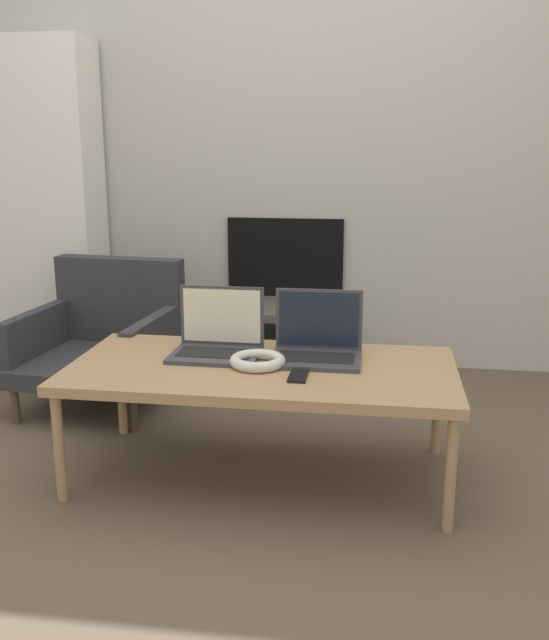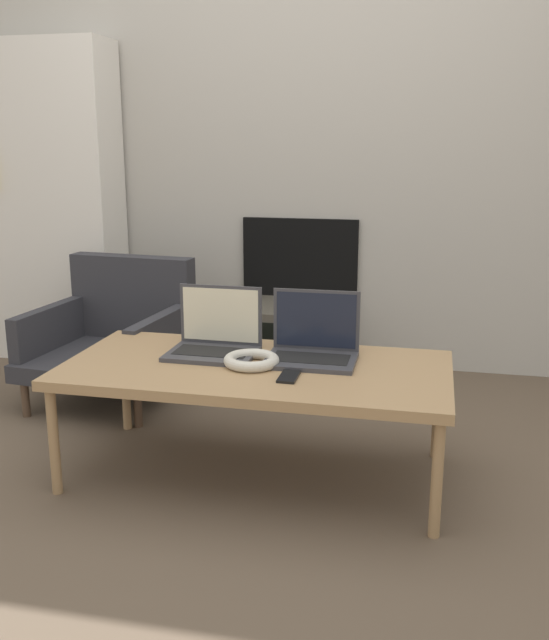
{
  "view_description": "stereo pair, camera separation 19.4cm",
  "coord_description": "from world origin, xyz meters",
  "px_view_note": "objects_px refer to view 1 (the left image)",
  "views": [
    {
      "loc": [
        0.4,
        -2.16,
        1.19
      ],
      "look_at": [
        0.0,
        0.5,
        0.51
      ],
      "focal_mm": 40.0,
      "sensor_mm": 36.0,
      "label": 1
    },
    {
      "loc": [
        0.59,
        -2.12,
        1.19
      ],
      "look_at": [
        0.0,
        0.5,
        0.51
      ],
      "focal_mm": 40.0,
      "sensor_mm": 36.0,
      "label": 2
    }
  ],
  "objects_px": {
    "laptop_right": "(317,344)",
    "phone": "(298,376)",
    "tv": "(279,340)",
    "headphones": "(258,361)",
    "armchair": "(105,335)",
    "laptop_left": "(218,340)"
  },
  "relations": [
    {
      "from": "laptop_left",
      "to": "phone",
      "type": "distance_m",
      "value": 0.4
    },
    {
      "from": "phone",
      "to": "armchair",
      "type": "relative_size",
      "value": 0.18
    },
    {
      "from": "phone",
      "to": "tv",
      "type": "xyz_separation_m",
      "value": [
        -0.25,
        1.27,
        -0.24
      ]
    },
    {
      "from": "laptop_left",
      "to": "tv",
      "type": "xyz_separation_m",
      "value": [
        0.08,
        1.04,
        -0.29
      ]
    },
    {
      "from": "laptop_right",
      "to": "phone",
      "type": "height_order",
      "value": "laptop_right"
    },
    {
      "from": "tv",
      "to": "armchair",
      "type": "relative_size",
      "value": 0.67
    },
    {
      "from": "phone",
      "to": "armchair",
      "type": "height_order",
      "value": "armchair"
    },
    {
      "from": "laptop_right",
      "to": "headphones",
      "type": "bearing_deg",
      "value": -148.34
    },
    {
      "from": "headphones",
      "to": "armchair",
      "type": "bearing_deg",
      "value": 140.37
    },
    {
      "from": "tv",
      "to": "armchair",
      "type": "xyz_separation_m",
      "value": [
        -0.75,
        -0.47,
        0.12
      ]
    },
    {
      "from": "laptop_right",
      "to": "tv",
      "type": "xyz_separation_m",
      "value": [
        -0.29,
        1.04,
        -0.29
      ]
    },
    {
      "from": "tv",
      "to": "headphones",
      "type": "bearing_deg",
      "value": -85.43
    },
    {
      "from": "laptop_left",
      "to": "armchair",
      "type": "distance_m",
      "value": 0.9
    },
    {
      "from": "headphones",
      "to": "armchair",
      "type": "relative_size",
      "value": 0.28
    },
    {
      "from": "laptop_right",
      "to": "headphones",
      "type": "relative_size",
      "value": 1.64
    },
    {
      "from": "headphones",
      "to": "tv",
      "type": "distance_m",
      "value": 1.2
    },
    {
      "from": "laptop_left",
      "to": "phone",
      "type": "height_order",
      "value": "laptop_left"
    },
    {
      "from": "laptop_left",
      "to": "headphones",
      "type": "height_order",
      "value": "laptop_left"
    },
    {
      "from": "laptop_left",
      "to": "headphones",
      "type": "xyz_separation_m",
      "value": [
        0.17,
        -0.12,
        -0.03
      ]
    },
    {
      "from": "laptop_right",
      "to": "phone",
      "type": "distance_m",
      "value": 0.24
    },
    {
      "from": "laptop_right",
      "to": "tv",
      "type": "distance_m",
      "value": 1.12
    },
    {
      "from": "laptop_left",
      "to": "phone",
      "type": "relative_size",
      "value": 2.62
    }
  ]
}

